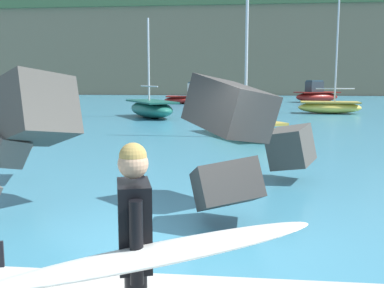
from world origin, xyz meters
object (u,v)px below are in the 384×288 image
object	(u,v)px
surfer_with_board	(141,252)
boat_near_left	(193,97)
boat_near_centre	(151,108)
boat_mid_right	(330,106)
boat_near_right	(241,125)
boat_far_left	(317,95)

from	to	relation	value
surfer_with_board	boat_near_left	bearing A→B (deg)	95.52
surfer_with_board	boat_near_centre	distance (m)	25.26
boat_near_centre	boat_mid_right	xyz separation A→B (m)	(11.69, 4.45, -0.07)
surfer_with_board	boat_near_centre	world-z (taller)	boat_near_centre
boat_near_right	boat_far_left	distance (m)	29.25
boat_mid_right	boat_far_left	xyz separation A→B (m)	(1.57, 15.19, 0.22)
boat_near_left	surfer_with_board	bearing A→B (deg)	-84.48
boat_near_left	boat_near_centre	xyz separation A→B (m)	(-0.97, -15.34, -0.05)
boat_near_centre	boat_near_right	bearing A→B (deg)	-57.11
boat_near_left	boat_mid_right	distance (m)	15.28
boat_near_right	boat_mid_right	size ratio (longest dim) A/B	0.91
boat_near_centre	boat_near_right	xyz separation A→B (m)	(5.55, -8.58, -0.12)
boat_near_left	boat_near_right	bearing A→B (deg)	-79.18
surfer_with_board	boat_near_left	size ratio (longest dim) A/B	0.39
boat_near_left	boat_far_left	size ratio (longest dim) A/B	1.05
surfer_with_board	boat_mid_right	size ratio (longest dim) A/B	0.26
boat_near_centre	boat_far_left	bearing A→B (deg)	55.97
boat_mid_right	boat_near_centre	bearing A→B (deg)	-159.16
surfer_with_board	boat_near_right	world-z (taller)	boat_near_right
surfer_with_board	boat_near_right	size ratio (longest dim) A/B	0.28
surfer_with_board	boat_far_left	size ratio (longest dim) A/B	0.41
surfer_with_board	boat_far_left	bearing A→B (deg)	79.28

